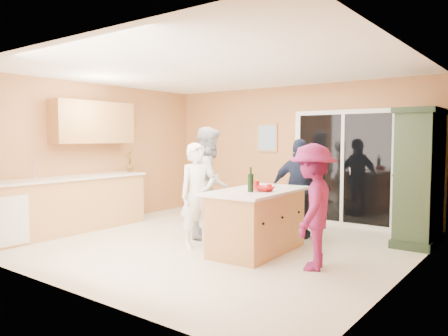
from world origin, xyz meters
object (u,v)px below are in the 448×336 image
Objects in this scene: kitchen_island at (257,223)px; woman_magenta at (312,207)px; woman_navy at (300,189)px; woman_grey at (210,182)px; woman_white at (198,195)px; green_hutch at (420,179)px.

kitchen_island is 1.11× the size of woman_magenta.
woman_navy is at bearing 82.98° from kitchen_island.
woman_navy is (0.09, 1.12, 0.38)m from kitchen_island.
woman_navy is 1.03× the size of woman_magenta.
woman_magenta is at bearing 103.99° from woman_navy.
woman_grey is 1.12× the size of woman_navy.
woman_grey is (-0.30, 0.65, 0.12)m from woman_white.
woman_grey is at bearing -152.62° from green_hutch.
woman_navy is at bearing -156.43° from green_hutch.
kitchen_island is 1.12× the size of woman_white.
woman_magenta is (-0.74, -2.10, -0.22)m from green_hutch.
kitchen_island is 1.08× the size of woman_navy.
kitchen_island is at bearing -47.18° from woman_white.
woman_navy is (-1.62, -0.71, -0.20)m from green_hutch.
kitchen_island is 0.96m from woman_white.
kitchen_island is at bearing -133.47° from woman_grey.
green_hutch is at bearing -88.86° from woman_grey.
woman_grey is 1.16× the size of woman_magenta.
woman_grey reaches higher than woman_navy.
woman_white is 0.73m from woman_grey.
kitchen_island is 1.28m from woman_grey.
green_hutch is at bearing 44.45° from kitchen_island.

